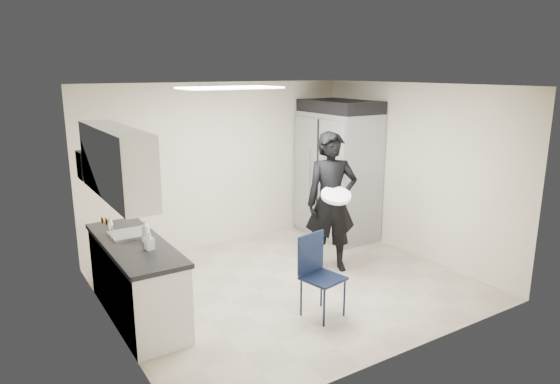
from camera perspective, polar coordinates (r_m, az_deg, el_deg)
floor at (r=6.76m, az=0.98°, el=-10.50°), size 4.50×4.50×0.00m
ceiling at (r=6.17m, az=1.08°, el=12.10°), size 4.50×4.50×0.00m
back_wall at (r=8.05m, az=-6.83°, el=3.10°), size 4.50×0.00×4.50m
left_wall at (r=5.48m, az=-19.08°, el=-2.70°), size 0.00×4.00×4.00m
right_wall at (r=7.78m, az=15.02°, el=2.35°), size 0.00×4.00×4.00m
ceiling_panel at (r=6.21m, az=-5.74°, el=11.77°), size 1.20×0.60×0.02m
lower_counter at (r=6.02m, az=-16.07°, el=-9.80°), size 0.60×1.90×0.86m
countertop at (r=5.85m, az=-16.37°, el=-5.71°), size 0.64×1.95×0.05m
sink at (r=6.09m, az=-16.84°, el=-5.12°), size 0.42×0.40×0.14m
faucet at (r=6.00m, az=-18.78°, el=-4.05°), size 0.02×0.02×0.24m
upper_cabinets at (r=5.59m, az=-18.25°, el=3.22°), size 0.35×1.80×0.75m
towel_dispenser at (r=6.72m, az=-21.12°, el=2.90°), size 0.22×0.30×0.35m
notice_sticker_left at (r=5.59m, az=-19.20°, el=-3.23°), size 0.00×0.12×0.07m
notice_sticker_right at (r=5.79m, az=-19.63°, el=-3.10°), size 0.00×0.12×0.07m
commercial_fridge at (r=8.46m, az=6.64°, el=1.90°), size 0.80×1.35×2.10m
fridge_compressor at (r=8.30m, az=6.87°, el=9.69°), size 0.80×1.35×0.20m
folding_chair at (r=5.80m, az=4.95°, el=-9.80°), size 0.49×0.49×0.93m
man_tuxedo at (r=6.97m, az=5.87°, el=-1.20°), size 0.86×0.73×1.97m
bucket_lid at (r=6.70m, az=6.42°, el=-0.40°), size 0.53×0.53×0.05m
soap_bottle_a at (r=5.77m, az=-15.10°, el=-4.27°), size 0.13×0.13×0.26m
soap_bottle_b at (r=5.53m, az=-14.71°, el=-5.44°), size 0.10×0.10×0.19m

